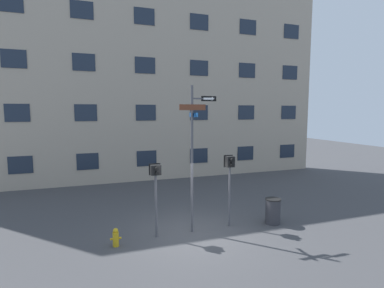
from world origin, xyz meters
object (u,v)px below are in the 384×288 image
fire_hydrant (116,238)px  trash_bin (273,211)px  pedestrian_signal_right (230,171)px  pedestrian_signal_left (156,180)px  street_sign_pole (194,148)px

fire_hydrant → trash_bin: 5.86m
pedestrian_signal_right → pedestrian_signal_left: bearing=-178.8°
pedestrian_signal_left → fire_hydrant: 2.21m
pedestrian_signal_left → fire_hydrant: (-1.38, -0.28, -1.70)m
fire_hydrant → trash_bin: size_ratio=0.61×
fire_hydrant → trash_bin: (5.86, 0.02, 0.20)m
pedestrian_signal_left → fire_hydrant: bearing=-168.5°
street_sign_pole → pedestrian_signal_left: size_ratio=2.04×
pedestrian_signal_left → pedestrian_signal_right: pedestrian_signal_right is taller
trash_bin → pedestrian_signal_left: bearing=176.7°
fire_hydrant → trash_bin: bearing=0.2°
pedestrian_signal_right → street_sign_pole: bearing=-178.0°
street_sign_pole → fire_hydrant: street_sign_pole is taller
pedestrian_signal_left → pedestrian_signal_right: bearing=1.2°
trash_bin → pedestrian_signal_right: bearing=169.2°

